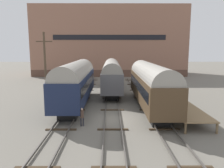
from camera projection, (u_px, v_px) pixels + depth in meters
ground_plane at (112, 119)px, 21.28m from camera, size 200.00×200.00×0.00m
track_left at (68, 117)px, 21.23m from camera, size 2.60×60.00×0.26m
track_middle at (112, 117)px, 21.26m from camera, size 2.60×60.00×0.26m
track_right at (157, 117)px, 21.29m from camera, size 2.60×60.00×0.26m
train_car_grey at (112, 74)px, 34.60m from camera, size 2.93×16.24×5.02m
train_car_navy at (76, 81)px, 26.14m from camera, size 3.10×15.44×5.25m
train_car_brown at (150, 83)px, 24.86m from camera, size 2.98×16.30×5.14m
station_platform at (181, 106)px, 22.55m from camera, size 2.83×10.79×0.97m
bench at (180, 100)px, 22.95m from camera, size 1.40×0.40×0.91m
person_worker at (82, 115)px, 19.05m from camera, size 0.32×0.32×1.64m
utility_pole at (45, 69)px, 24.74m from camera, size 1.80×0.24×8.60m
warehouse_building at (110, 42)px, 59.26m from camera, size 38.61×14.01×17.39m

